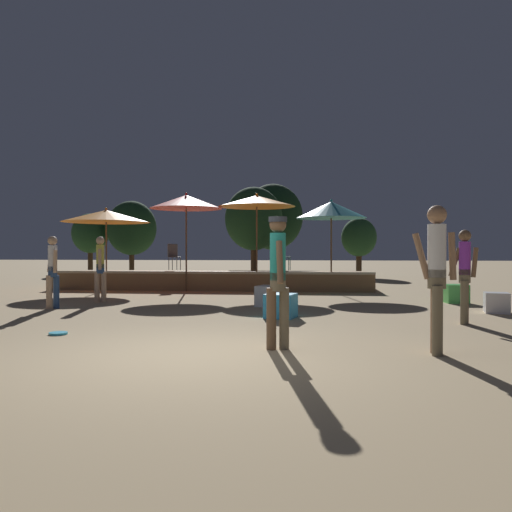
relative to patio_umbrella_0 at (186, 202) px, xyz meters
The scene contains 23 objects.
ground_plane 10.23m from the patio_umbrella_0, 75.38° to the right, with size 120.00×120.00×0.00m, color tan.
wooden_deck 3.03m from the patio_umbrella_0, 65.27° to the left, with size 10.57×2.76×0.63m.
patio_umbrella_0 is the anchor object (origin of this frame).
patio_umbrella_1 2.89m from the patio_umbrella_0, behind, with size 2.88×2.88×2.74m.
patio_umbrella_2 4.62m from the patio_umbrella_0, ahead, with size 2.22×2.22×2.93m.
patio_umbrella_3 2.26m from the patio_umbrella_0, ahead, with size 2.46×2.46×3.14m.
cube_seat_0 9.50m from the patio_umbrella_0, 31.11° to the right, with size 0.55×0.55×0.43m.
cube_seat_1 7.33m from the patio_umbrella_0, 60.47° to the right, with size 0.66×0.66×0.47m.
cube_seat_2 5.66m from the patio_umbrella_0, 53.05° to the right, with size 0.72×0.72×0.48m.
cube_seat_3 8.45m from the patio_umbrella_0, 19.93° to the right, with size 0.54×0.54×0.46m.
person_0 10.84m from the patio_umbrella_0, 58.93° to the right, with size 0.54×0.31×1.87m.
person_1 4.23m from the patio_umbrella_0, 110.92° to the right, with size 0.28×0.44×1.66m.
person_2 9.89m from the patio_umbrella_0, 68.78° to the right, with size 0.30×0.50×1.76m.
person_3 5.68m from the patio_umbrella_0, 109.73° to the right, with size 0.42×0.38×1.63m.
person_4 9.46m from the patio_umbrella_0, 43.92° to the right, with size 0.49×0.28×1.67m.
bistro_chair_0 2.21m from the patio_umbrella_0, 121.78° to the left, with size 0.48×0.48×0.90m.
bistro_chair_1 3.73m from the patio_umbrella_0, 25.99° to the left, with size 0.41×0.40×0.90m.
frisbee_disc 8.72m from the patio_umbrella_0, 89.69° to the right, with size 0.28×0.28×0.03m.
background_tree_0 11.62m from the patio_umbrella_0, 56.68° to the left, with size 1.75×1.75×2.93m.
background_tree_1 7.55m from the patio_umbrella_0, 79.83° to the left, with size 2.67×2.67×4.26m.
background_tree_2 12.84m from the patio_umbrella_0, 117.80° to the left, with size 2.75×2.75×4.07m.
background_tree_3 10.55m from the patio_umbrella_0, 79.01° to the left, with size 3.12×3.12×4.77m.
background_tree_4 14.34m from the patio_umbrella_0, 126.32° to the left, with size 2.05×2.05×3.41m.
Camera 1 is at (1.46, -6.09, 1.30)m, focal length 35.00 mm.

